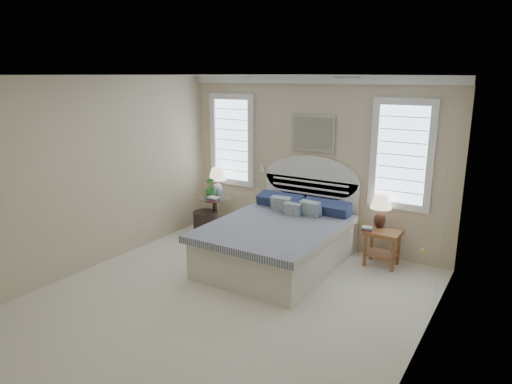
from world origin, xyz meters
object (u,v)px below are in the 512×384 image
(bed, at_px, (281,238))
(nightstand_right, at_px, (382,240))
(lamp_left, at_px, (217,179))
(lamp_right, at_px, (381,207))
(side_table_left, at_px, (215,211))
(floor_pot, at_px, (206,222))

(bed, xyz_separation_m, nightstand_right, (1.30, 0.69, 0.00))
(lamp_left, distance_m, lamp_right, 2.88)
(side_table_left, distance_m, floor_pot, 0.25)
(floor_pot, distance_m, lamp_left, 0.79)
(bed, height_order, lamp_left, bed)
(bed, xyz_separation_m, side_table_left, (-1.65, 0.59, 0.00))
(nightstand_right, bearing_deg, lamp_right, 125.39)
(nightstand_right, distance_m, floor_pot, 3.06)
(nightstand_right, xyz_separation_m, lamp_left, (-2.97, 0.02, 0.55))
(side_table_left, bearing_deg, bed, -19.74)
(side_table_left, relative_size, lamp_right, 1.25)
(floor_pot, height_order, lamp_right, lamp_right)
(side_table_left, distance_m, lamp_right, 2.90)
(bed, distance_m, floor_pot, 1.82)
(nightstand_right, height_order, floor_pot, nightstand_right)
(side_table_left, distance_m, lamp_left, 0.57)
(side_table_left, height_order, floor_pot, side_table_left)
(bed, distance_m, lamp_right, 1.53)
(bed, relative_size, nightstand_right, 4.29)
(bed, bearing_deg, nightstand_right, 28.03)
(side_table_left, bearing_deg, floor_pot, -125.18)
(lamp_left, bearing_deg, lamp_right, 2.26)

